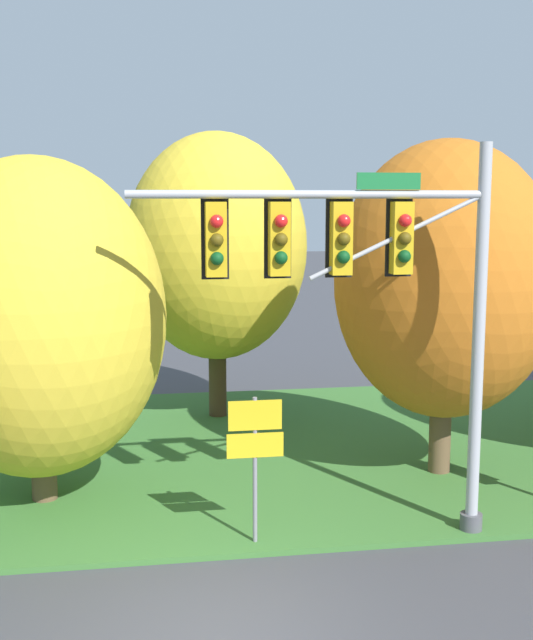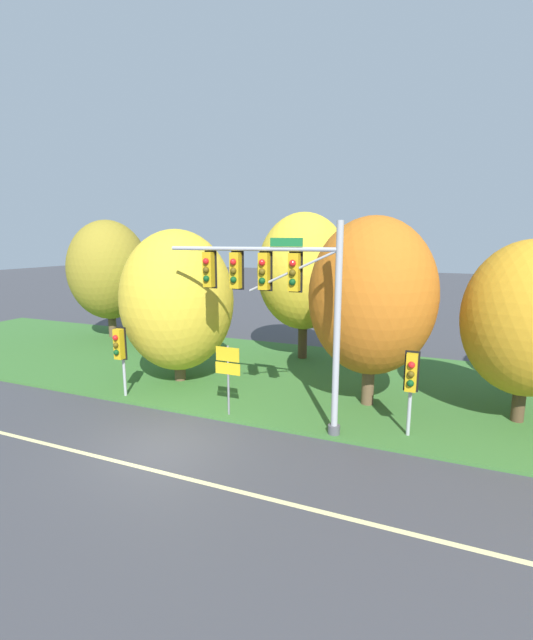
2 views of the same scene
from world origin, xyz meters
name	(u,v)px [view 2 (image 2 of 2)]	position (x,y,z in m)	size (l,w,h in m)	color
ground_plane	(160,447)	(0.00, 0.00, 0.00)	(160.00, 160.00, 0.00)	#3D3D42
lane_stripe	(135,466)	(0.00, -1.20, 0.00)	(36.00, 0.16, 0.01)	beige
grass_verge	(262,372)	(0.00, 8.25, 0.05)	(48.00, 11.50, 0.10)	#386B2D
traffic_signal_mast	(277,291)	(2.83, 2.85, 4.78)	(6.27, 0.49, 6.92)	#9EA0A5
pedestrian_signal_near_kerb	(120,348)	(-3.93, 2.86, 2.17)	(0.46, 0.55, 2.90)	#9EA0A5
pedestrian_signal_further_along	(411,377)	(7.15, 3.53, 2.15)	(0.46, 0.55, 2.87)	#9EA0A5
route_sign_post	(228,368)	(0.91, 2.93, 1.86)	(0.99, 0.08, 2.60)	slate
tree_nearest_road	(109,270)	(-12.19, 11.49, 4.48)	(5.09, 5.09, 7.58)	brown
tree_left_of_mast	(153,292)	(-8.17, 10.68, 3.33)	(3.48, 3.48, 5.42)	#423021
tree_behind_signpost	(177,301)	(-2.98, 5.61, 3.77)	(5.00, 5.00, 6.80)	brown
tree_mid_verge	(304,272)	(1.05, 11.33, 4.76)	(4.90, 4.90, 7.74)	#4C3823
tree_tall_centre	(372,297)	(5.45, 5.96, 4.34)	(4.75, 4.75, 7.22)	brown
tree_right_far	(528,319)	(10.65, 6.36, 3.79)	(4.29, 4.29, 6.38)	#4C3823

